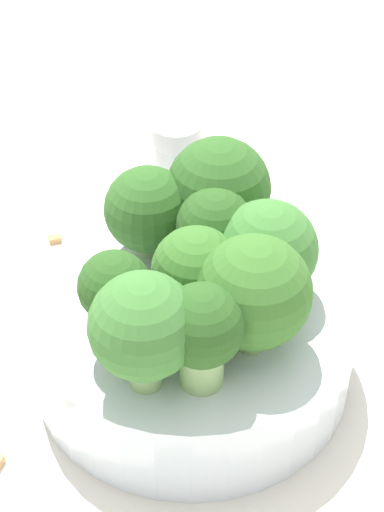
% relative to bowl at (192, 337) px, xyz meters
% --- Properties ---
extents(ground_plane, '(3.00, 3.00, 0.00)m').
position_rel_bowl_xyz_m(ground_plane, '(0.00, 0.00, -0.02)').
color(ground_plane, silver).
extents(bowl, '(0.16, 0.16, 0.05)m').
position_rel_bowl_xyz_m(bowl, '(0.00, 0.00, 0.00)').
color(bowl, silver).
rests_on(bowl, ground_plane).
extents(broccoli_floret_0, '(0.05, 0.05, 0.06)m').
position_rel_bowl_xyz_m(broccoli_floret_0, '(0.02, -0.03, 0.06)').
color(broccoli_floret_0, '#84AD66').
rests_on(broccoli_floret_0, bowl).
extents(broccoli_floret_1, '(0.04, 0.04, 0.05)m').
position_rel_bowl_xyz_m(broccoli_floret_1, '(0.00, -0.01, 0.05)').
color(broccoli_floret_1, '#7A9E5B').
rests_on(broccoli_floret_1, bowl).
extents(broccoli_floret_2, '(0.05, 0.05, 0.06)m').
position_rel_bowl_xyz_m(broccoli_floret_2, '(0.02, 0.05, 0.06)').
color(broccoli_floret_2, '#8EB770').
rests_on(broccoli_floret_2, bowl).
extents(broccoli_floret_3, '(0.05, 0.05, 0.05)m').
position_rel_bowl_xyz_m(broccoli_floret_3, '(0.04, 0.00, 0.05)').
color(broccoli_floret_3, '#7A9E5B').
rests_on(broccoli_floret_3, bowl).
extents(broccoli_floret_4, '(0.03, 0.03, 0.05)m').
position_rel_bowl_xyz_m(broccoli_floret_4, '(-0.04, -0.02, 0.06)').
color(broccoli_floret_4, '#84AD66').
rests_on(broccoli_floret_4, bowl).
extents(broccoli_floret_5, '(0.04, 0.04, 0.05)m').
position_rel_bowl_xyz_m(broccoli_floret_5, '(0.02, 0.02, 0.05)').
color(broccoli_floret_5, '#8EB770').
rests_on(broccoli_floret_5, bowl).
extents(broccoli_floret_6, '(0.04, 0.04, 0.05)m').
position_rel_bowl_xyz_m(broccoli_floret_6, '(-0.01, -0.05, 0.06)').
color(broccoli_floret_6, '#8EB770').
rests_on(broccoli_floret_6, bowl).
extents(broccoli_floret_7, '(0.05, 0.05, 0.05)m').
position_rel_bowl_xyz_m(broccoli_floret_7, '(-0.01, 0.04, 0.05)').
color(broccoli_floret_7, '#8EB770').
rests_on(broccoli_floret_7, bowl).
extents(broccoli_floret_8, '(0.05, 0.05, 0.06)m').
position_rel_bowl_xyz_m(broccoli_floret_8, '(-0.03, -0.05, 0.06)').
color(broccoli_floret_8, '#8EB770').
rests_on(broccoli_floret_8, bowl).
extents(pepper_shaker, '(0.03, 0.03, 0.06)m').
position_rel_bowl_xyz_m(pepper_shaker, '(0.02, 0.15, 0.01)').
color(pepper_shaker, '#B2B7BC').
rests_on(pepper_shaker, ground_plane).
extents(almond_crumb_2, '(0.01, 0.01, 0.01)m').
position_rel_bowl_xyz_m(almond_crumb_2, '(-0.06, 0.12, -0.02)').
color(almond_crumb_2, '#AD7F4C').
rests_on(almond_crumb_2, ground_plane).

